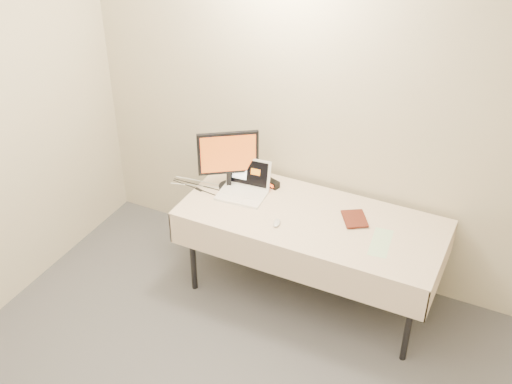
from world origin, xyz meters
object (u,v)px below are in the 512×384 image
at_px(laptop, 244,186).
at_px(monitor, 228,156).
at_px(table, 312,224).
at_px(book, 345,209).

bearing_deg(laptop, monitor, 168.18).
bearing_deg(table, book, 13.53).
bearing_deg(book, table, 161.97).
relative_size(table, laptop, 5.07).
bearing_deg(monitor, table, -41.42).
xyz_separation_m(table, laptop, (-0.57, 0.07, 0.12)).
bearing_deg(table, monitor, 172.80).
distance_m(table, book, 0.28).
bearing_deg(laptop, table, -12.18).
relative_size(laptop, book, 1.75).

